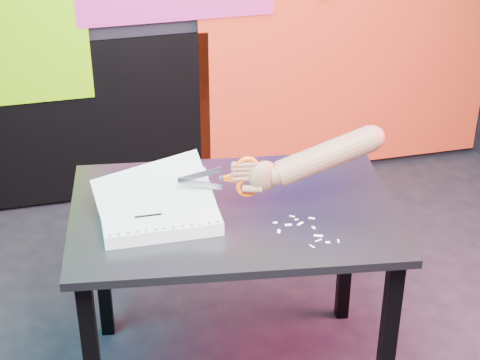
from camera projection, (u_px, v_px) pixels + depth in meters
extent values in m
cube|color=red|center=(352.00, 25.00, 4.08)|extent=(1.60, 0.02, 1.60)
cube|color=#84F002|center=(0.00, 2.00, 3.59)|extent=(0.75, 0.02, 1.00)
cube|color=black|center=(82.00, 124.00, 3.99)|extent=(1.30, 0.02, 0.85)
cube|color=black|center=(101.00, 260.00, 3.13)|extent=(0.06, 0.06, 0.72)
cube|color=black|center=(387.00, 347.00, 2.69)|extent=(0.06, 0.06, 0.72)
cube|color=black|center=(347.00, 245.00, 3.22)|extent=(0.06, 0.06, 0.72)
cube|color=black|center=(233.00, 212.00, 2.73)|extent=(1.19, 0.87, 0.03)
cube|color=silver|center=(159.00, 214.00, 2.65)|extent=(0.38, 0.29, 0.04)
cube|color=white|center=(159.00, 208.00, 2.63)|extent=(0.38, 0.28, 0.00)
cube|color=white|center=(159.00, 207.00, 2.63)|extent=(0.37, 0.27, 0.12)
cube|color=white|center=(155.00, 199.00, 2.63)|extent=(0.40, 0.25, 0.20)
cylinder|color=black|center=(110.00, 235.00, 2.49)|extent=(0.01, 0.01, 0.00)
cylinder|color=black|center=(119.00, 234.00, 2.50)|extent=(0.01, 0.01, 0.00)
cylinder|color=black|center=(128.00, 233.00, 2.50)|extent=(0.01, 0.01, 0.00)
cylinder|color=black|center=(137.00, 232.00, 2.51)|extent=(0.01, 0.01, 0.00)
cylinder|color=black|center=(146.00, 231.00, 2.51)|extent=(0.01, 0.01, 0.00)
cylinder|color=black|center=(156.00, 230.00, 2.52)|extent=(0.01, 0.01, 0.00)
cylinder|color=black|center=(165.00, 229.00, 2.52)|extent=(0.01, 0.01, 0.00)
cylinder|color=black|center=(174.00, 228.00, 2.53)|extent=(0.01, 0.01, 0.00)
cylinder|color=black|center=(183.00, 226.00, 2.54)|extent=(0.01, 0.01, 0.00)
cylinder|color=black|center=(191.00, 225.00, 2.54)|extent=(0.01, 0.01, 0.00)
cylinder|color=black|center=(200.00, 224.00, 2.55)|extent=(0.01, 0.01, 0.00)
cylinder|color=black|center=(209.00, 223.00, 2.55)|extent=(0.01, 0.01, 0.00)
cylinder|color=black|center=(218.00, 222.00, 2.56)|extent=(0.01, 0.01, 0.00)
cylinder|color=black|center=(103.00, 195.00, 2.71)|extent=(0.01, 0.01, 0.00)
cylinder|color=black|center=(112.00, 194.00, 2.71)|extent=(0.01, 0.01, 0.00)
cylinder|color=black|center=(120.00, 193.00, 2.72)|extent=(0.01, 0.01, 0.00)
cylinder|color=black|center=(129.00, 192.00, 2.72)|extent=(0.01, 0.01, 0.00)
cylinder|color=black|center=(137.00, 191.00, 2.73)|extent=(0.01, 0.01, 0.00)
cylinder|color=black|center=(145.00, 190.00, 2.74)|extent=(0.01, 0.01, 0.00)
cylinder|color=black|center=(154.00, 189.00, 2.74)|extent=(0.01, 0.01, 0.00)
cylinder|color=black|center=(162.00, 188.00, 2.75)|extent=(0.01, 0.01, 0.00)
cylinder|color=black|center=(170.00, 187.00, 2.75)|extent=(0.01, 0.01, 0.00)
cylinder|color=black|center=(179.00, 186.00, 2.76)|extent=(0.01, 0.01, 0.00)
cylinder|color=black|center=(187.00, 185.00, 2.76)|extent=(0.01, 0.01, 0.00)
cylinder|color=black|center=(195.00, 184.00, 2.77)|extent=(0.01, 0.01, 0.00)
cylinder|color=black|center=(203.00, 183.00, 2.78)|extent=(0.01, 0.01, 0.00)
cube|color=black|center=(130.00, 203.00, 2.66)|extent=(0.07, 0.01, 0.00)
cube|color=black|center=(164.00, 203.00, 2.66)|extent=(0.05, 0.01, 0.00)
cube|color=black|center=(148.00, 216.00, 2.59)|extent=(0.09, 0.01, 0.00)
cube|color=#A4A6AD|center=(200.00, 175.00, 2.61)|extent=(0.15, 0.02, 0.05)
cube|color=#A4A6AD|center=(200.00, 184.00, 2.62)|extent=(0.15, 0.02, 0.05)
cylinder|color=#A4A6AD|center=(222.00, 178.00, 2.62)|extent=(0.02, 0.02, 0.02)
cube|color=#EE4E0A|center=(230.00, 180.00, 2.63)|extent=(0.06, 0.02, 0.02)
cube|color=#EE4E0A|center=(230.00, 176.00, 2.62)|extent=(0.06, 0.02, 0.02)
torus|color=#EE4E0A|center=(247.00, 167.00, 2.61)|extent=(0.08, 0.03, 0.08)
torus|color=#EE4E0A|center=(247.00, 187.00, 2.65)|extent=(0.08, 0.03, 0.08)
ellipsoid|color=#8D5A3F|center=(264.00, 176.00, 2.63)|extent=(0.10, 0.06, 0.11)
cylinder|color=#8D5A3F|center=(247.00, 178.00, 2.63)|extent=(0.08, 0.03, 0.02)
cylinder|color=#8D5A3F|center=(247.00, 173.00, 2.62)|extent=(0.08, 0.03, 0.02)
cylinder|color=#8D5A3F|center=(247.00, 168.00, 2.61)|extent=(0.07, 0.03, 0.02)
cylinder|color=#8D5A3F|center=(247.00, 164.00, 2.61)|extent=(0.06, 0.03, 0.02)
cylinder|color=#8D5A3F|center=(253.00, 189.00, 2.64)|extent=(0.07, 0.05, 0.03)
cylinder|color=#8D5A3F|center=(279.00, 174.00, 2.64)|extent=(0.07, 0.08, 0.07)
cylinder|color=#8D5A3F|center=(326.00, 156.00, 2.62)|extent=(0.34, 0.13, 0.20)
sphere|color=#8D5A3F|center=(372.00, 138.00, 2.61)|extent=(0.08, 0.08, 0.08)
cube|color=white|center=(292.00, 216.00, 2.67)|extent=(0.02, 0.02, 0.00)
cube|color=white|center=(288.00, 225.00, 2.63)|extent=(0.02, 0.01, 0.00)
cube|color=white|center=(279.00, 231.00, 2.60)|extent=(0.02, 0.02, 0.00)
cube|color=white|center=(312.00, 246.00, 2.52)|extent=(0.01, 0.02, 0.00)
cube|color=white|center=(318.00, 236.00, 2.57)|extent=(0.03, 0.02, 0.00)
cube|color=white|center=(275.00, 223.00, 2.64)|extent=(0.02, 0.01, 0.00)
cube|color=white|center=(338.00, 241.00, 2.55)|extent=(0.01, 0.02, 0.00)
cube|color=white|center=(296.00, 219.00, 2.66)|extent=(0.01, 0.01, 0.00)
cube|color=white|center=(328.00, 242.00, 2.54)|extent=(0.02, 0.01, 0.00)
cube|color=white|center=(300.00, 224.00, 2.64)|extent=(0.03, 0.02, 0.00)
cube|color=white|center=(319.00, 240.00, 2.55)|extent=(0.02, 0.01, 0.00)
cube|color=white|center=(312.00, 218.00, 2.66)|extent=(0.02, 0.02, 0.00)
cube|color=white|center=(314.00, 228.00, 2.61)|extent=(0.01, 0.02, 0.00)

